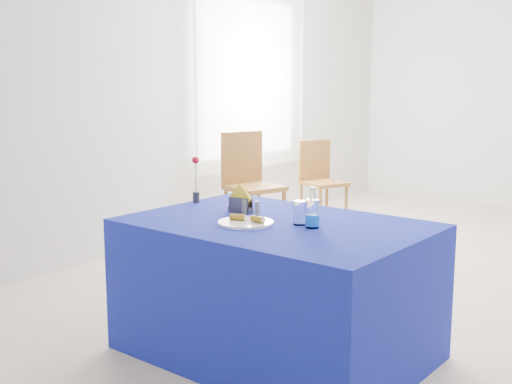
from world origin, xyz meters
TOP-DOWN VIEW (x-y plane):
  - floor at (0.00, 0.00)m, footprint 7.00×7.00m
  - room_shell at (0.00, 0.00)m, footprint 7.00×7.00m
  - window_pane at (-2.47, 0.80)m, footprint 0.04×1.50m
  - curtain at (-2.40, 0.80)m, footprint 0.04×1.75m
  - plate at (-0.27, -1.90)m, footprint 0.30×0.30m
  - drinking_glass at (-0.04, -1.73)m, footprint 0.07×0.07m
  - salt_shaker at (-0.36, -1.70)m, footprint 0.03×0.03m
  - pepper_shaker at (-0.45, -1.70)m, footprint 0.03×0.03m
  - blue_table at (-0.18, -1.75)m, footprint 1.60×1.10m
  - water_bottle at (0.06, -1.75)m, footprint 0.08×0.08m
  - napkin_holder at (-0.49, -1.68)m, footprint 0.16×0.07m
  - rose_vase at (-0.92, -1.62)m, footprint 0.05×0.05m
  - chair_win_a at (-2.01, 0.24)m, footprint 0.57×0.57m
  - chair_win_b at (-1.87, 1.28)m, footprint 0.52×0.52m
  - banana_pieces at (-0.26, -1.89)m, footprint 0.21×0.08m

SIDE VIEW (x-z plane):
  - floor at x=0.00m, z-range 0.00..0.00m
  - blue_table at x=-0.18m, z-range 0.00..0.76m
  - chair_win_b at x=-1.87m, z-range 0.07..0.97m
  - chair_win_a at x=-2.01m, z-range 0.08..1.12m
  - plate at x=-0.27m, z-range 0.76..0.77m
  - banana_pieces at x=-0.26m, z-range 0.78..0.81m
  - salt_shaker at x=-0.36m, z-range 0.76..0.84m
  - pepper_shaker at x=-0.45m, z-range 0.76..0.84m
  - napkin_holder at x=-0.49m, z-range 0.72..0.89m
  - drinking_glass at x=-0.04m, z-range 0.76..0.89m
  - water_bottle at x=0.06m, z-range 0.72..0.94m
  - rose_vase at x=-0.92m, z-range 0.75..1.05m
  - window_pane at x=-2.47m, z-range 0.75..2.35m
  - curtain at x=-2.40m, z-range 0.62..2.48m
  - room_shell at x=0.00m, z-range -1.75..5.25m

